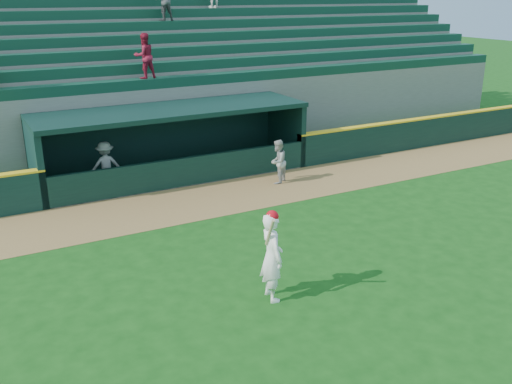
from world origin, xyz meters
TOP-DOWN VIEW (x-y plane):
  - ground at (0.00, 0.00)m, footprint 120.00×120.00m
  - warning_track at (0.00, 4.90)m, footprint 40.00×3.00m
  - field_wall_right at (12.25, 6.55)m, footprint 15.50×0.30m
  - wall_stripe_right at (12.25, 6.55)m, footprint 15.50×0.32m
  - dugout_player_front at (2.85, 5.31)m, footprint 0.93×0.90m
  - dugout_player_inside at (-2.44, 7.57)m, footprint 1.08×0.69m
  - dugout at (0.00, 8.00)m, footprint 9.40×2.80m
  - stands at (-0.02, 12.57)m, footprint 34.50×6.33m
  - batter_at_plate at (-1.22, -1.35)m, footprint 0.54×0.86m

SIDE VIEW (x-z plane):
  - ground at x=0.00m, z-range 0.00..0.00m
  - warning_track at x=0.00m, z-range 0.00..0.01m
  - field_wall_right at x=12.25m, z-range 0.00..1.20m
  - dugout_player_front at x=2.85m, z-range 0.00..1.52m
  - dugout_player_inside at x=-2.44m, z-range 0.00..1.59m
  - batter_at_plate at x=-1.22m, z-range -0.01..2.03m
  - wall_stripe_right at x=12.25m, z-range 1.20..1.26m
  - dugout at x=0.00m, z-range 0.13..2.59m
  - stands at x=-0.02m, z-range -1.40..6.21m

